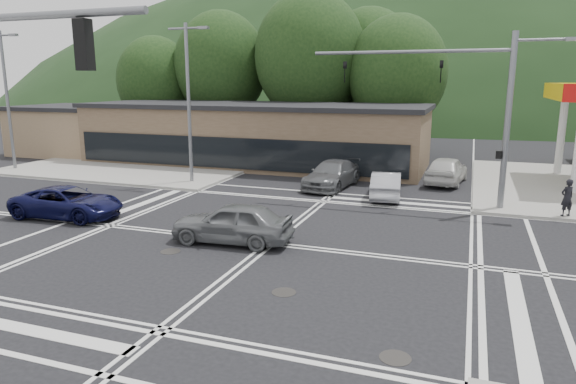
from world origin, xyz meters
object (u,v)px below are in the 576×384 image
(car_blue_west, at_px, (67,202))
(car_queue_a, at_px, (386,185))
(pedestrian, at_px, (567,198))
(car_northbound, at_px, (332,174))
(car_queue_b, at_px, (447,170))
(car_grey_center, at_px, (232,222))

(car_blue_west, relative_size, car_queue_a, 1.18)
(pedestrian, bearing_deg, car_northbound, -48.60)
(car_blue_west, relative_size, pedestrian, 2.99)
(car_queue_a, xyz_separation_m, pedestrian, (8.00, -1.50, 0.28))
(car_queue_b, height_order, pedestrian, pedestrian)
(car_queue_a, bearing_deg, car_northbound, -34.58)
(car_blue_west, relative_size, car_northbound, 0.96)
(car_queue_a, bearing_deg, pedestrian, 162.07)
(car_blue_west, bearing_deg, car_grey_center, -99.59)
(car_blue_west, xyz_separation_m, car_queue_b, (15.26, 13.50, 0.13))
(car_grey_center, height_order, car_northbound, car_grey_center)
(car_queue_b, bearing_deg, car_northbound, 36.03)
(car_blue_west, relative_size, car_grey_center, 1.09)
(car_queue_b, bearing_deg, pedestrian, 136.39)
(car_blue_west, height_order, pedestrian, pedestrian)
(car_queue_a, bearing_deg, car_queue_b, -125.71)
(car_queue_b, bearing_deg, car_grey_center, 71.49)
(car_northbound, relative_size, pedestrian, 3.13)
(car_blue_west, height_order, car_queue_b, car_queue_b)
(car_grey_center, relative_size, car_queue_b, 0.95)
(car_grey_center, relative_size, pedestrian, 2.76)
(car_northbound, xyz_separation_m, pedestrian, (11.30, -3.20, 0.22))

